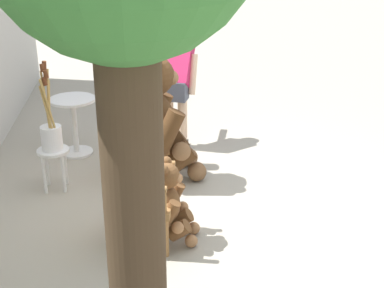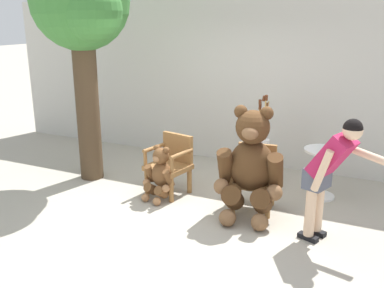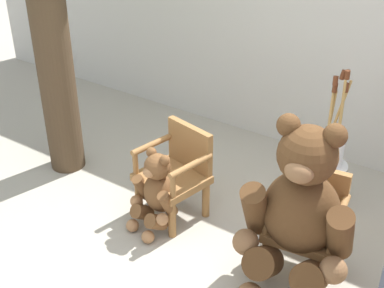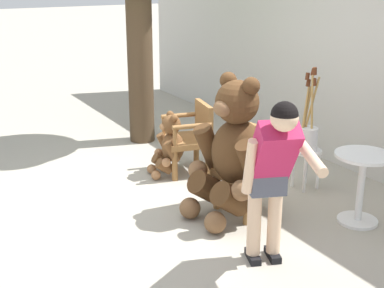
{
  "view_description": "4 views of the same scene",
  "coord_description": "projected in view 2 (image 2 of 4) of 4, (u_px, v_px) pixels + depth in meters",
  "views": [
    {
      "loc": [
        -4.83,
        0.53,
        2.69
      ],
      "look_at": [
        0.01,
        0.02,
        0.65
      ],
      "focal_mm": 50.0,
      "sensor_mm": 36.0,
      "label": 1
    },
    {
      "loc": [
        2.14,
        -4.65,
        2.51
      ],
      "look_at": [
        -0.2,
        0.39,
        0.85
      ],
      "focal_mm": 40.0,
      "sensor_mm": 36.0,
      "label": 2
    },
    {
      "loc": [
        1.74,
        -2.71,
        3.14
      ],
      "look_at": [
        -0.39,
        0.46,
        0.87
      ],
      "focal_mm": 50.0,
      "sensor_mm": 36.0,
      "label": 3
    },
    {
      "loc": [
        4.78,
        -2.52,
        2.42
      ],
      "look_at": [
        0.36,
        0.01,
        0.73
      ],
      "focal_mm": 50.0,
      "sensor_mm": 36.0,
      "label": 4
    }
  ],
  "objects": [
    {
      "name": "white_stool",
      "position": [
        261.0,
        162.0,
        6.58
      ],
      "size": [
        0.34,
        0.34,
        0.46
      ],
      "color": "white",
      "rests_on": "ground"
    },
    {
      "name": "ground_plane",
      "position": [
        194.0,
        215.0,
        5.62
      ],
      "size": [
        60.0,
        60.0,
        0.0
      ],
      "primitive_type": "plane",
      "color": "#A8A091"
    },
    {
      "name": "wooden_chair_right",
      "position": [
        254.0,
        176.0,
        5.73
      ],
      "size": [
        0.62,
        0.59,
        0.86
      ],
      "color": "olive",
      "rests_on": "ground"
    },
    {
      "name": "brush_bucket",
      "position": [
        262.0,
        143.0,
        6.49
      ],
      "size": [
        0.22,
        0.22,
        0.94
      ],
      "color": "white",
      "rests_on": "white_stool"
    },
    {
      "name": "teddy_bear_large",
      "position": [
        251.0,
        164.0,
        5.42
      ],
      "size": [
        0.89,
        0.87,
        1.45
      ],
      "color": "#4C3019",
      "rests_on": "ground"
    },
    {
      "name": "teddy_bear_small",
      "position": [
        160.0,
        174.0,
        6.02
      ],
      "size": [
        0.49,
        0.49,
        0.78
      ],
      "color": "brown",
      "rests_on": "ground"
    },
    {
      "name": "person_visitor",
      "position": [
        329.0,
        168.0,
        4.72
      ],
      "size": [
        0.88,
        0.49,
        1.5
      ],
      "color": "black",
      "rests_on": "ground"
    },
    {
      "name": "patio_tree",
      "position": [
        82.0,
        11.0,
        6.17
      ],
      "size": [
        1.51,
        1.44,
        3.45
      ],
      "color": "#473523",
      "rests_on": "ground"
    },
    {
      "name": "back_wall",
      "position": [
        252.0,
        84.0,
        7.31
      ],
      "size": [
        10.0,
        0.16,
        2.8
      ],
      "primitive_type": "cube",
      "color": "beige",
      "rests_on": "ground"
    },
    {
      "name": "wooden_chair_left",
      "position": [
        171.0,
        163.0,
        6.24
      ],
      "size": [
        0.66,
        0.63,
        0.86
      ],
      "color": "olive",
      "rests_on": "ground"
    },
    {
      "name": "round_side_table",
      "position": [
        323.0,
        168.0,
        6.07
      ],
      "size": [
        0.56,
        0.56,
        0.72
      ],
      "color": "white",
      "rests_on": "ground"
    }
  ]
}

